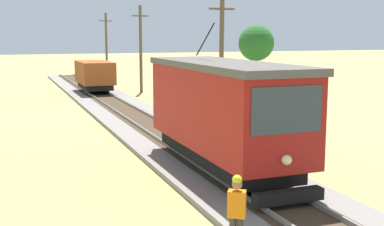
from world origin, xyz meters
The scene contains 7 objects.
red_tram centered at (0.00, 16.95, 2.19)m, with size 2.60×8.54×4.79m.
freight_car centered at (0.00, 41.56, 1.56)m, with size 2.40×5.20×2.31m.
utility_pole_mid centered at (3.81, 25.59, 3.51)m, with size 1.40×0.35×6.83m.
utility_pole_far centered at (3.81, 41.59, 3.63)m, with size 1.40×0.26×7.06m.
utility_pole_distant centered at (3.81, 55.76, 3.61)m, with size 1.40×0.31×7.03m.
track_worker centered at (-2.35, 11.05, 0.98)m, with size 0.45×0.41×1.78m.
tree_left_near centered at (16.50, 45.53, 3.89)m, with size 3.48×3.48×5.65m.
Camera 1 is at (-6.85, 1.93, 4.69)m, focal length 46.60 mm.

